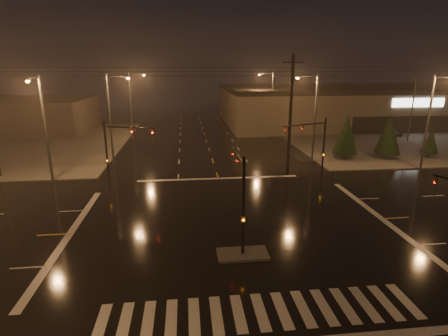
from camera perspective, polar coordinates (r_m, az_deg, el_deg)
The scene contains 21 objects.
ground at distance 24.76m, azimuth 1.53°, elevation -9.43°, with size 140.00×140.00×0.00m, color black.
sidewalk_ne at distance 62.67m, azimuth 25.76°, elevation 4.68°, with size 36.00×36.00×0.12m, color #494641.
median_island at distance 21.22m, azimuth 3.05°, elevation -13.85°, with size 3.00×1.60×0.15m, color #494641.
crosswalk at distance 17.18m, azimuth 5.96°, elevation -22.28°, with size 15.00×2.60×0.01m, color beige.
stop_bar_far at distance 34.94m, azimuth -0.93°, elevation -1.71°, with size 16.00×0.50×0.01m, color beige.
parking_lot at distance 63.87m, azimuth 30.51°, elevation 4.22°, with size 50.00×24.00×0.08m, color black.
retail_building at distance 78.37m, azimuth 23.13°, elevation 9.75°, with size 60.20×28.30×7.20m.
signal_mast_median at distance 20.51m, azimuth 2.78°, elevation -3.60°, with size 0.25×4.59×6.00m.
signal_mast_ne at distance 35.33m, azimuth 14.75°, elevation 4.30°, with size 4.84×1.86×6.00m.
signal_mast_nw at distance 33.60m, azimuth -17.18°, elevation 3.53°, with size 4.84×1.86×6.00m.
streetlight_1 at distance 41.23m, azimuth -17.79°, elevation 8.51°, with size 2.77×0.32×10.00m.
streetlight_2 at distance 56.92m, azimuth -14.73°, elevation 10.61°, with size 2.77×0.32×10.00m.
streetlight_3 at distance 41.02m, azimuth 14.27°, elevation 8.75°, with size 2.77×0.32×10.00m.
streetlight_4 at distance 60.07m, azimuth 7.59°, elevation 11.24°, with size 2.77×0.32×10.00m.
streetlight_5 at distance 36.05m, azimuth -27.41°, elevation 6.52°, with size 0.32×2.77×10.00m.
streetlight_6 at distance 42.02m, azimuth 30.69°, elevation 7.18°, with size 0.32×2.77×10.00m.
utility_pole_1 at distance 38.08m, azimuth 10.81°, elevation 8.93°, with size 2.20×0.32×12.00m.
conifer_0 at distance 44.36m, azimuth 19.32°, elevation 5.20°, with size 2.97×2.97×5.34m.
conifer_1 at distance 46.43m, azimuth 25.31°, elevation 5.02°, with size 2.97×2.97×5.35m.
conifer_2 at distance 49.12m, azimuth 30.68°, elevation 3.87°, with size 1.94×1.94×3.73m.
car_parked at distance 63.41m, azimuth 25.56°, elevation 5.41°, with size 1.65×4.09×1.39m, color black.
Camera 1 is at (-3.13, -22.14, 10.62)m, focal length 28.00 mm.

